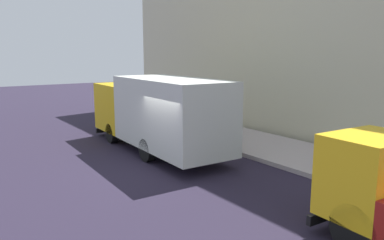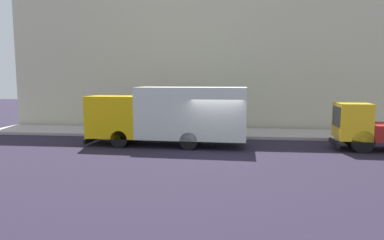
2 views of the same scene
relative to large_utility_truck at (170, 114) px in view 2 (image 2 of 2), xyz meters
name	(u,v)px [view 2 (image 2 of 2)]	position (x,y,z in m)	size (l,w,h in m)	color
ground	(217,149)	(-0.74, -2.51, -1.66)	(80.00, 80.00, 0.00)	#251E30
sidewalk	(220,133)	(4.04, -2.51, -1.58)	(3.56, 30.00, 0.16)	#B5A7A5
building_facade	(222,44)	(6.32, -2.51, 4.17)	(0.50, 30.00, 11.67)	beige
large_utility_truck	(170,114)	(0.00, 0.00, 0.00)	(2.70, 8.39, 3.07)	#E0B00A
small_flatbed_truck	(376,128)	(-0.06, -10.22, -0.56)	(2.21, 4.82, 2.31)	yellow
pedestrian_walking	(169,116)	(4.10, 0.80, -0.55)	(0.48, 0.48, 1.77)	#493B54
pedestrian_standing	(196,118)	(3.07, -1.07, -0.53)	(0.45, 0.45, 1.81)	#594E49
street_sign_post	(190,111)	(2.59, -0.73, -0.06)	(0.44, 0.08, 2.42)	#4C5156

